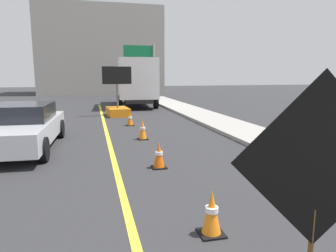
{
  "coord_description": "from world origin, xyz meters",
  "views": [
    {
      "loc": [
        -0.49,
        0.41,
        2.28
      ],
      "look_at": [
        0.59,
        4.78,
        1.52
      ],
      "focal_mm": 32.8,
      "sensor_mm": 36.0,
      "label": 1
    }
  ],
  "objects_px": {
    "pickup_car": "(22,127)",
    "highway_guide_sign": "(145,61)",
    "traffic_cone_near_sign": "(212,213)",
    "box_truck": "(136,81)",
    "traffic_cone_far_lane": "(143,130)",
    "traffic_cone_curbside": "(130,119)",
    "arrow_board_trailer": "(118,107)",
    "traffic_cone_mid_lane": "(159,155)",
    "roadwork_sign": "(318,165)"
  },
  "relations": [
    {
      "from": "box_truck",
      "to": "traffic_cone_curbside",
      "type": "relative_size",
      "value": 11.14
    },
    {
      "from": "traffic_cone_near_sign",
      "to": "traffic_cone_far_lane",
      "type": "bearing_deg",
      "value": 89.22
    },
    {
      "from": "traffic_cone_near_sign",
      "to": "traffic_cone_curbside",
      "type": "relative_size",
      "value": 1.06
    },
    {
      "from": "traffic_cone_mid_lane",
      "to": "box_truck",
      "type": "bearing_deg",
      "value": 84.17
    },
    {
      "from": "traffic_cone_near_sign",
      "to": "traffic_cone_curbside",
      "type": "height_order",
      "value": "traffic_cone_near_sign"
    },
    {
      "from": "arrow_board_trailer",
      "to": "traffic_cone_far_lane",
      "type": "height_order",
      "value": "arrow_board_trailer"
    },
    {
      "from": "roadwork_sign",
      "to": "box_truck",
      "type": "height_order",
      "value": "box_truck"
    },
    {
      "from": "roadwork_sign",
      "to": "traffic_cone_curbside",
      "type": "bearing_deg",
      "value": 91.78
    },
    {
      "from": "traffic_cone_near_sign",
      "to": "traffic_cone_curbside",
      "type": "xyz_separation_m",
      "value": [
        0.01,
        9.8,
        -0.02
      ]
    },
    {
      "from": "roadwork_sign",
      "to": "traffic_cone_curbside",
      "type": "relative_size",
      "value": 3.7
    },
    {
      "from": "arrow_board_trailer",
      "to": "box_truck",
      "type": "bearing_deg",
      "value": 71.22
    },
    {
      "from": "arrow_board_trailer",
      "to": "traffic_cone_near_sign",
      "type": "height_order",
      "value": "arrow_board_trailer"
    },
    {
      "from": "pickup_car",
      "to": "traffic_cone_curbside",
      "type": "xyz_separation_m",
      "value": [
        3.75,
        3.56,
        -0.39
      ]
    },
    {
      "from": "traffic_cone_curbside",
      "to": "traffic_cone_far_lane",
      "type": "bearing_deg",
      "value": -88.54
    },
    {
      "from": "pickup_car",
      "to": "traffic_cone_far_lane",
      "type": "height_order",
      "value": "pickup_car"
    },
    {
      "from": "arrow_board_trailer",
      "to": "traffic_cone_mid_lane",
      "type": "height_order",
      "value": "arrow_board_trailer"
    },
    {
      "from": "box_truck",
      "to": "pickup_car",
      "type": "bearing_deg",
      "value": -113.29
    },
    {
      "from": "pickup_car",
      "to": "traffic_cone_mid_lane",
      "type": "distance_m",
      "value": 4.72
    },
    {
      "from": "traffic_cone_mid_lane",
      "to": "arrow_board_trailer",
      "type": "bearing_deg",
      "value": 91.06
    },
    {
      "from": "pickup_car",
      "to": "traffic_cone_near_sign",
      "type": "bearing_deg",
      "value": -59.09
    },
    {
      "from": "traffic_cone_mid_lane",
      "to": "highway_guide_sign",
      "type": "bearing_deg",
      "value": 81.17
    },
    {
      "from": "traffic_cone_far_lane",
      "to": "traffic_cone_curbside",
      "type": "distance_m",
      "value": 3.08
    },
    {
      "from": "arrow_board_trailer",
      "to": "highway_guide_sign",
      "type": "height_order",
      "value": "highway_guide_sign"
    },
    {
      "from": "traffic_cone_near_sign",
      "to": "traffic_cone_curbside",
      "type": "distance_m",
      "value": 9.8
    },
    {
      "from": "highway_guide_sign",
      "to": "traffic_cone_mid_lane",
      "type": "relative_size",
      "value": 7.67
    },
    {
      "from": "arrow_board_trailer",
      "to": "pickup_car",
      "type": "distance_m",
      "value": 7.88
    },
    {
      "from": "box_truck",
      "to": "traffic_cone_near_sign",
      "type": "height_order",
      "value": "box_truck"
    },
    {
      "from": "box_truck",
      "to": "traffic_cone_far_lane",
      "type": "distance_m",
      "value": 11.81
    },
    {
      "from": "roadwork_sign",
      "to": "traffic_cone_far_lane",
      "type": "xyz_separation_m",
      "value": [
        -0.28,
        8.29,
        -1.12
      ]
    },
    {
      "from": "arrow_board_trailer",
      "to": "pickup_car",
      "type": "height_order",
      "value": "arrow_board_trailer"
    },
    {
      "from": "traffic_cone_near_sign",
      "to": "traffic_cone_mid_lane",
      "type": "relative_size",
      "value": 1.02
    },
    {
      "from": "roadwork_sign",
      "to": "traffic_cone_near_sign",
      "type": "distance_m",
      "value": 1.98
    },
    {
      "from": "traffic_cone_near_sign",
      "to": "traffic_cone_curbside",
      "type": "bearing_deg",
      "value": 89.92
    },
    {
      "from": "traffic_cone_mid_lane",
      "to": "traffic_cone_far_lane",
      "type": "xyz_separation_m",
      "value": [
        0.15,
        3.42,
        0.03
      ]
    },
    {
      "from": "pickup_car",
      "to": "highway_guide_sign",
      "type": "relative_size",
      "value": 0.98
    },
    {
      "from": "arrow_board_trailer",
      "to": "box_truck",
      "type": "relative_size",
      "value": 0.38
    },
    {
      "from": "arrow_board_trailer",
      "to": "box_truck",
      "type": "height_order",
      "value": "box_truck"
    },
    {
      "from": "highway_guide_sign",
      "to": "traffic_cone_curbside",
      "type": "relative_size",
      "value": 7.92
    },
    {
      "from": "arrow_board_trailer",
      "to": "roadwork_sign",
      "type": "bearing_deg",
      "value": -87.65
    },
    {
      "from": "traffic_cone_far_lane",
      "to": "traffic_cone_curbside",
      "type": "height_order",
      "value": "traffic_cone_far_lane"
    },
    {
      "from": "pickup_car",
      "to": "traffic_cone_curbside",
      "type": "height_order",
      "value": "pickup_car"
    },
    {
      "from": "highway_guide_sign",
      "to": "traffic_cone_near_sign",
      "type": "xyz_separation_m",
      "value": [
        -3.13,
        -23.81,
        -3.1
      ]
    },
    {
      "from": "highway_guide_sign",
      "to": "traffic_cone_far_lane",
      "type": "distance_m",
      "value": 17.63
    },
    {
      "from": "traffic_cone_near_sign",
      "to": "traffic_cone_mid_lane",
      "type": "bearing_deg",
      "value": 91.0
    },
    {
      "from": "pickup_car",
      "to": "traffic_cone_mid_lane",
      "type": "xyz_separation_m",
      "value": [
        3.68,
        -2.94,
        -0.38
      ]
    },
    {
      "from": "roadwork_sign",
      "to": "traffic_cone_curbside",
      "type": "distance_m",
      "value": 11.44
    },
    {
      "from": "box_truck",
      "to": "traffic_cone_mid_lane",
      "type": "bearing_deg",
      "value": -95.83
    },
    {
      "from": "arrow_board_trailer",
      "to": "traffic_cone_mid_lane",
      "type": "distance_m",
      "value": 10.0
    },
    {
      "from": "box_truck",
      "to": "traffic_cone_near_sign",
      "type": "bearing_deg",
      "value": -94.6
    },
    {
      "from": "pickup_car",
      "to": "traffic_cone_near_sign",
      "type": "xyz_separation_m",
      "value": [
        3.74,
        -6.24,
        -0.37
      ]
    }
  ]
}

